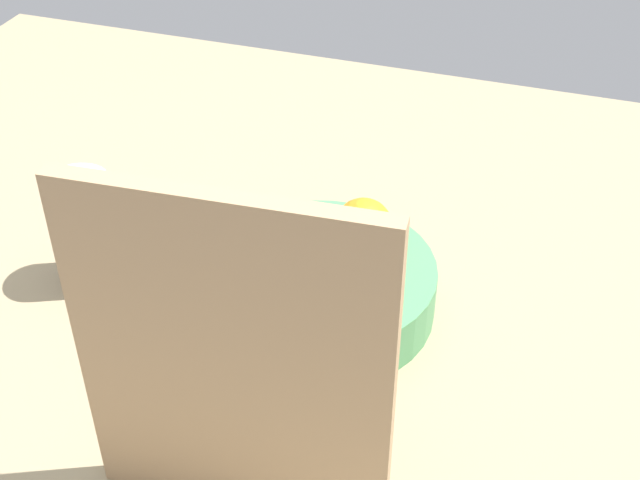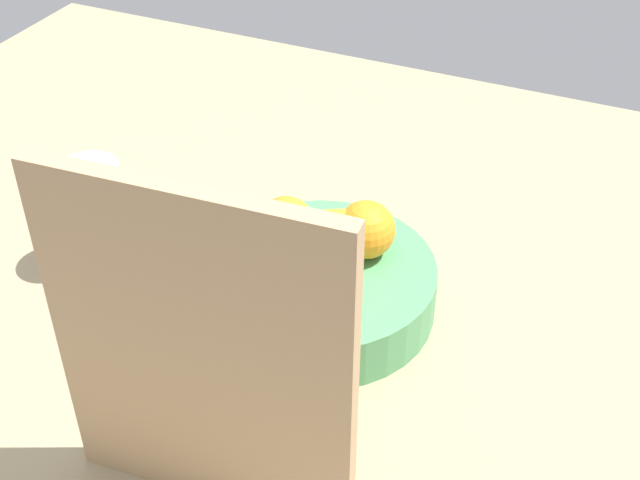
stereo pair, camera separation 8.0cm
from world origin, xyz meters
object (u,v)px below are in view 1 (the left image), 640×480
(orange_center, at_px, (283,227))
(cutting_board, at_px, (230,370))
(banana_bunch, at_px, (312,231))
(orange_front_right, at_px, (363,227))
(fruit_bowl, at_px, (320,287))
(thermos_tumbler, at_px, (86,231))
(orange_front_left, at_px, (314,276))

(orange_center, relative_size, cutting_board, 0.20)
(orange_center, height_order, banana_bunch, orange_center)
(orange_front_right, bearing_deg, banana_bunch, 20.38)
(orange_front_right, distance_m, cutting_board, 0.35)
(orange_front_right, bearing_deg, orange_center, 18.87)
(orange_front_right, relative_size, cutting_board, 0.20)
(orange_center, bearing_deg, fruit_bowl, 163.13)
(orange_center, bearing_deg, cutting_board, 102.38)
(thermos_tumbler, bearing_deg, cutting_board, 140.41)
(orange_front_right, bearing_deg, fruit_bowl, 50.05)
(fruit_bowl, height_order, orange_front_left, orange_front_left)
(thermos_tumbler, bearing_deg, orange_front_left, 176.18)
(fruit_bowl, height_order, orange_center, orange_center)
(thermos_tumbler, bearing_deg, orange_front_right, -165.64)
(orange_front_left, xyz_separation_m, orange_front_right, (-0.03, -0.10, 0.00))
(orange_front_right, xyz_separation_m, banana_bunch, (0.06, 0.02, -0.00))
(orange_front_left, height_order, thermos_tumbler, thermos_tumbler)
(cutting_board, bearing_deg, orange_front_left, -92.94)
(cutting_board, distance_m, thermos_tumbler, 0.41)
(fruit_bowl, xyz_separation_m, cutting_board, (-0.02, 0.29, 0.15))
(orange_center, bearing_deg, orange_front_left, 130.82)
(orange_front_right, bearing_deg, thermos_tumbler, 14.36)
(fruit_bowl, bearing_deg, orange_center, -16.87)
(orange_front_left, height_order, banana_bunch, orange_front_left)
(orange_front_left, bearing_deg, cutting_board, 90.90)
(orange_front_left, relative_size, cutting_board, 0.20)
(orange_front_left, xyz_separation_m, cutting_board, (-0.00, 0.23, 0.08))
(banana_bunch, bearing_deg, cutting_board, 96.14)
(cutting_board, bearing_deg, orange_center, -81.47)
(cutting_board, height_order, thermos_tumbler, cutting_board)
(orange_center, height_order, thermos_tumbler, thermos_tumbler)
(fruit_bowl, bearing_deg, orange_front_left, 102.00)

